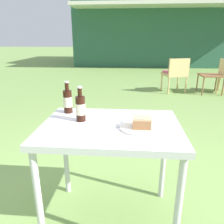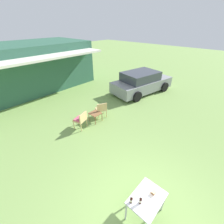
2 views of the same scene
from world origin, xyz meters
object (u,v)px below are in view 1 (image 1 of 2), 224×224
garden_side_table (211,77)px  cola_bottle_far (68,101)px  patio_table (111,137)px  cola_bottle_near (81,108)px  wicker_chair_cushioned (176,72)px  cake_on_plate (140,125)px

garden_side_table → cola_bottle_far: size_ratio=2.19×
garden_side_table → patio_table: 4.43m
patio_table → cola_bottle_near: (-0.20, 0.06, 0.17)m
patio_table → cola_bottle_near: size_ratio=3.80×
patio_table → cola_bottle_far: 0.42m
cola_bottle_far → wicker_chair_cushioned: bearing=68.4°
patio_table → wicker_chair_cushioned: bearing=73.6°
garden_side_table → cake_on_plate: 4.41m
garden_side_table → patio_table: bearing=-116.6°
cola_bottle_near → wicker_chair_cushioned: bearing=70.8°
cola_bottle_far → cake_on_plate: bearing=-27.7°
cake_on_plate → cola_bottle_far: bearing=152.3°
wicker_chair_cushioned → cake_on_plate: (-1.00, -4.06, 0.29)m
patio_table → cola_bottle_far: cola_bottle_far is taller
wicker_chair_cushioned → cola_bottle_far: size_ratio=3.54×
cola_bottle_near → cola_bottle_far: (-0.13, 0.15, 0.00)m
garden_side_table → cake_on_plate: size_ratio=2.42×
wicker_chair_cushioned → cola_bottle_far: 4.10m
wicker_chair_cushioned → garden_side_table: wicker_chair_cushioned is taller
cake_on_plate → cola_bottle_near: bearing=163.9°
garden_side_table → cake_on_plate: cake_on_plate is taller
wicker_chair_cushioned → patio_table: (-1.18, -4.01, 0.18)m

